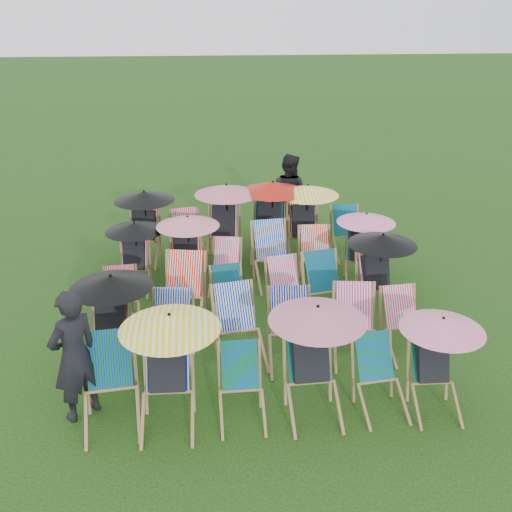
{
  "coord_description": "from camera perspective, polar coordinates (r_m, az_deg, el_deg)",
  "views": [
    {
      "loc": [
        -0.73,
        -7.7,
        4.52
      ],
      "look_at": [
        0.02,
        0.42,
        0.9
      ],
      "focal_mm": 40.0,
      "sensor_mm": 36.0,
      "label": 1
    }
  ],
  "objects": [
    {
      "name": "deckchair_7",
      "position": [
        7.82,
        -8.58,
        -7.57
      ],
      "size": [
        0.72,
        0.93,
        0.94
      ],
      "rotation": [
        0.0,
        0.0,
        -0.12
      ],
      "color": "#966E46",
      "rests_on": "ground"
    },
    {
      "name": "deckchair_24",
      "position": [
        10.92,
        -11.23,
        3.02
      ],
      "size": [
        1.13,
        1.19,
        1.34
      ],
      "rotation": [
        0.0,
        0.0,
        -0.1
      ],
      "color": "#966E46",
      "rests_on": "ground"
    },
    {
      "name": "person_rear",
      "position": [
        12.0,
        3.26,
        6.15
      ],
      "size": [
        1.06,
        1.01,
        1.73
      ],
      "primitive_type": "imported",
      "rotation": [
        0.0,
        0.0,
        2.56
      ],
      "color": "black",
      "rests_on": "ground"
    },
    {
      "name": "deckchair_15",
      "position": [
        8.89,
        3.22,
        -3.46
      ],
      "size": [
        0.73,
        0.9,
        0.87
      ],
      "rotation": [
        0.0,
        0.0,
        0.2
      ],
      "color": "#966E46",
      "rests_on": "ground"
    },
    {
      "name": "deckchair_22",
      "position": [
        9.98,
        6.12,
        -0.18
      ],
      "size": [
        0.63,
        0.87,
        0.93
      ],
      "rotation": [
        0.0,
        0.0,
        -0.01
      ],
      "color": "#966E46",
      "rests_on": "ground"
    },
    {
      "name": "person_left",
      "position": [
        6.93,
        -17.7,
        -9.49
      ],
      "size": [
        0.71,
        0.71,
        1.66
      ],
      "primitive_type": "imported",
      "rotation": [
        0.0,
        0.0,
        3.9
      ],
      "color": "black",
      "rests_on": "ground"
    },
    {
      "name": "deckchair_9",
      "position": [
        7.75,
        3.51,
        -7.54
      ],
      "size": [
        0.67,
        0.91,
        0.96
      ],
      "rotation": [
        0.0,
        0.0,
        -0.05
      ],
      "color": "#966E46",
      "rests_on": "ground"
    },
    {
      "name": "deckchair_28",
      "position": [
        10.9,
        4.91,
        3.55
      ],
      "size": [
        1.18,
        1.23,
        1.4
      ],
      "rotation": [
        0.0,
        0.0,
        -0.04
      ],
      "color": "#966E46",
      "rests_on": "ground"
    },
    {
      "name": "deckchair_23",
      "position": [
        10.13,
        10.59,
        0.96
      ],
      "size": [
        1.02,
        1.08,
        1.21
      ],
      "rotation": [
        0.0,
        0.0,
        -0.16
      ],
      "color": "#966E46",
      "rests_on": "ground"
    },
    {
      "name": "deckchair_12",
      "position": [
        8.9,
        -13.31,
        -4.27
      ],
      "size": [
        0.61,
        0.8,
        0.83
      ],
      "rotation": [
        0.0,
        0.0,
        0.09
      ],
      "color": "#966E46",
      "rests_on": "ground"
    },
    {
      "name": "deckchair_2",
      "position": [
        6.81,
        -1.47,
        -13.07
      ],
      "size": [
        0.56,
        0.78,
        0.84
      ],
      "rotation": [
        0.0,
        0.0,
        0.01
      ],
      "color": "#966E46",
      "rests_on": "ground"
    },
    {
      "name": "deckchair_29",
      "position": [
        11.14,
        9.22,
        2.24
      ],
      "size": [
        0.64,
        0.87,
        0.92
      ],
      "rotation": [
        0.0,
        0.0,
        0.04
      ],
      "color": "#966E46",
      "rests_on": "ground"
    },
    {
      "name": "deckchair_4",
      "position": [
        7.11,
        12.34,
        -11.9
      ],
      "size": [
        0.65,
        0.84,
        0.85
      ],
      "rotation": [
        0.0,
        0.0,
        0.12
      ],
      "color": "#966E46",
      "rests_on": "ground"
    },
    {
      "name": "deckchair_20",
      "position": [
        9.73,
        -3.1,
        -1.1
      ],
      "size": [
        0.67,
        0.84,
        0.82
      ],
      "rotation": [
        0.0,
        0.0,
        -0.18
      ],
      "color": "#966E46",
      "rests_on": "ground"
    },
    {
      "name": "deckchair_26",
      "position": [
        10.82,
        -3.2,
        3.52
      ],
      "size": [
        1.21,
        1.28,
        1.43
      ],
      "rotation": [
        0.0,
        0.0,
        -0.11
      ],
      "color": "#966E46",
      "rests_on": "ground"
    },
    {
      "name": "deckchair_0",
      "position": [
        6.91,
        -14.38,
        -12.53
      ],
      "size": [
        0.75,
        0.98,
        0.99
      ],
      "rotation": [
        0.0,
        0.0,
        0.11
      ],
      "color": "#966E46",
      "rests_on": "ground"
    },
    {
      "name": "deckchair_13",
      "position": [
        8.71,
        -7.46,
        -3.69
      ],
      "size": [
        0.84,
        1.05,
        1.03
      ],
      "rotation": [
        0.0,
        0.0,
        -0.18
      ],
      "color": "#966E46",
      "rests_on": "ground"
    },
    {
      "name": "deckchair_25",
      "position": [
        10.86,
        -6.77,
        1.83
      ],
      "size": [
        0.75,
        0.95,
        0.93
      ],
      "rotation": [
        0.0,
        0.0,
        0.18
      ],
      "color": "#966E46",
      "rests_on": "ground"
    },
    {
      "name": "deckchair_6",
      "position": [
        7.84,
        -14.35,
        -6.24
      ],
      "size": [
        1.09,
        1.13,
        1.29
      ],
      "rotation": [
        0.0,
        0.0,
        -0.04
      ],
      "color": "#966E46",
      "rests_on": "ground"
    },
    {
      "name": "deckchair_14",
      "position": [
        8.71,
        -2.57,
        -4.23
      ],
      "size": [
        0.66,
        0.83,
        0.83
      ],
      "rotation": [
        0.0,
        0.0,
        0.16
      ],
      "color": "#966E46",
      "rests_on": "ground"
    },
    {
      "name": "deckchair_10",
      "position": [
        7.96,
        9.94,
        -6.97
      ],
      "size": [
        0.74,
        0.95,
        0.96
      ],
      "rotation": [
        0.0,
        0.0,
        -0.13
      ],
      "color": "#966E46",
      "rests_on": "ground"
    },
    {
      "name": "ground",
      "position": [
        8.96,
        0.15,
        -6.38
      ],
      "size": [
        100.0,
        100.0,
        0.0
      ],
      "primitive_type": "plane",
      "color": "black",
      "rests_on": "ground"
    },
    {
      "name": "deckchair_19",
      "position": [
        9.73,
        -6.97,
        0.42
      ],
      "size": [
        1.07,
        1.11,
        1.27
      ],
      "rotation": [
        0.0,
        0.0,
        -0.02
      ],
      "color": "#966E46",
      "rests_on": "ground"
    },
    {
      "name": "deckchair_18",
      "position": [
        9.86,
        -12.11,
        0.09
      ],
      "size": [
        0.99,
        1.04,
        1.18
      ],
      "rotation": [
        0.0,
        0.0,
        -0.04
      ],
      "color": "#966E46",
      "rests_on": "ground"
    },
    {
      "name": "deckchair_1",
      "position": [
        6.68,
        -8.81,
        -11.08
      ],
      "size": [
        1.15,
        1.19,
        1.36
      ],
      "rotation": [
        0.0,
        0.0,
        -0.03
      ],
      "color": "#966E46",
      "rests_on": "ground"
    },
    {
      "name": "deckchair_16",
      "position": [
        8.9,
        7.17,
        -3.28
      ],
      "size": [
        0.79,
        0.99,
        0.96
      ],
      "rotation": [
        0.0,
        0.0,
        0.19
      ],
      "color": "#966E46",
      "rests_on": "ground"
    },
    {
      "name": "deckchair_11",
      "position": [
        8.23,
        14.73,
        -6.68
      ],
      "size": [
        0.65,
        0.85,
        0.87
      ],
      "rotation": [
        0.0,
        0.0,
        0.09
      ],
      "color": "#966E46",
      "rests_on": "ground"
    },
    {
      "name": "deckchair_21",
      "position": [
        9.87,
        1.74,
        -0.01
      ],
      "size": [
        0.78,
        1.01,
        1.03
      ],
      "rotation": [
        0.0,
        0.0,
        0.1
      ],
      "color": "#966E46",
      "rests_on": "ground"
    },
    {
      "name": "deckchair_8",
      "position": [
        7.8,
        -1.66,
        -7.2
      ],
      "size": [
        0.8,
        1.0,
        0.98
      ],
      "rotation": [
        0.0,
        0.0,
        0.19
      ],
      "color": "#966E46",
      "rests_on": "ground"
    },
    {
      "name": "deckchair_5",
      "position": [
        7.19,
        17.63,
        -10.18
      ],
      "size": [
        0.99,
        1.03,
        1.18
      ],
      "rotation": [
        0.0,
        0.0,
        -0.03
      ],
      "color": "#966E46",
      "rests_on": "ground"
    },
    {
      "name": "deckchair_27",
      "position": [
        10.93,
        1.37,
        3.82
      ],
      "size": [
        1.22,
        1.3,
        1.45
      ],
      "rotation": [
        0.0,
        0.0,
        -0.17
      ],
      "color": "#966E46",
      "rests_on": "ground"
    },
    {
      "name": "deckchair_3",
      "position": [
        6.79,
        5.8,
        -10.25
      ],
      "size": [
        1.14,
        1.2,
        1.36
      ],
      "rotation": [
        0.0,
        0.0,
        0.04
      ],
      "color": "#966E46",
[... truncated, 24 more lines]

